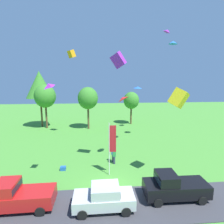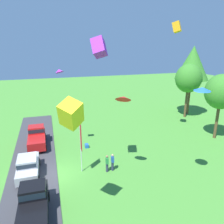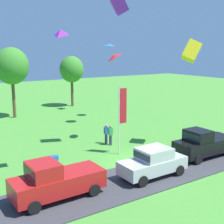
% 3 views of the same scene
% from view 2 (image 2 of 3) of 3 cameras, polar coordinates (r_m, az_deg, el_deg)
% --- Properties ---
extents(ground_plane, '(120.00, 120.00, 0.00)m').
position_cam_2_polar(ground_plane, '(21.62, -14.58, -15.64)').
color(ground_plane, '#478E33').
extents(pavement_strip, '(36.00, 4.40, 0.06)m').
position_cam_2_polar(pavement_strip, '(21.70, -20.10, -15.98)').
color(pavement_strip, '#38383D').
rests_on(pavement_strip, ground).
extents(car_pickup_by_flagpole, '(5.02, 2.09, 2.14)m').
position_cam_2_polar(car_pickup_by_flagpole, '(27.36, -19.06, -6.08)').
color(car_pickup_by_flagpole, red).
rests_on(car_pickup_by_flagpole, ground).
extents(car_sedan_far_end, '(4.40, 1.96, 1.84)m').
position_cam_2_polar(car_sedan_far_end, '(21.73, -21.12, -12.92)').
color(car_sedan_far_end, '#B7B7BC').
rests_on(car_sedan_far_end, ground).
extents(car_pickup_near_entrance, '(5.03, 2.11, 2.14)m').
position_cam_2_polar(car_pickup_near_entrance, '(17.07, -19.84, -21.75)').
color(car_pickup_near_entrance, black).
rests_on(car_pickup_near_entrance, ground).
extents(person_on_lawn, '(0.36, 0.24, 1.71)m').
position_cam_2_polar(person_on_lawn, '(21.20, 0.14, -12.94)').
color(person_on_lawn, '#2D334C').
rests_on(person_on_lawn, ground).
extents(person_watching_sky, '(0.36, 0.24, 1.71)m').
position_cam_2_polar(person_watching_sky, '(21.00, -1.30, -13.27)').
color(person_watching_sky, '#2D334C').
rests_on(person_watching_sky, ground).
extents(tree_far_left, '(5.33, 5.33, 11.25)m').
position_cam_2_polar(tree_far_left, '(38.19, 20.32, 11.90)').
color(tree_far_left, brown).
rests_on(tree_far_left, ground).
extents(tree_center_back, '(4.08, 4.08, 8.61)m').
position_cam_2_polar(tree_center_back, '(36.55, 19.36, 8.26)').
color(tree_center_back, brown).
rests_on(tree_center_back, ground).
extents(tree_lone_near, '(3.87, 3.87, 8.16)m').
position_cam_2_polar(tree_lone_near, '(29.49, 26.62, 4.70)').
color(tree_lone_near, brown).
rests_on(tree_lone_near, ground).
extents(flag_banner, '(0.71, 0.08, 5.36)m').
position_cam_2_polar(flag_banner, '(19.85, -8.15, -7.17)').
color(flag_banner, silver).
rests_on(flag_banner, ground).
extents(cooler_box, '(0.56, 0.40, 0.40)m').
position_cam_2_polar(cooler_box, '(25.89, -6.62, -8.77)').
color(cooler_box, blue).
rests_on(cooler_box, ground).
extents(kite_delta_topmost, '(1.69, 1.68, 0.32)m').
position_cam_2_polar(kite_delta_topmost, '(17.66, 22.54, 5.54)').
color(kite_delta_topmost, blue).
extents(kite_box_over_trees, '(1.35, 1.24, 1.35)m').
position_cam_2_polar(kite_box_over_trees, '(27.18, 16.56, 20.50)').
color(kite_box_over_trees, orange).
extents(kite_box_trailing_tail, '(1.80, 1.34, 1.83)m').
position_cam_2_polar(kite_box_trailing_tail, '(17.55, -3.42, 16.52)').
color(kite_box_trailing_tail, purple).
extents(kite_diamond_high_right, '(1.10, 1.08, 0.58)m').
position_cam_2_polar(kite_diamond_high_right, '(23.42, -13.73, 10.41)').
color(kite_diamond_high_right, purple).
extents(kite_delta_near_flag, '(1.73, 1.74, 0.90)m').
position_cam_2_polar(kite_delta_near_flag, '(17.85, 2.97, 3.64)').
color(kite_delta_near_flag, red).
extents(kite_box_mid_center, '(2.01, 1.61, 2.01)m').
position_cam_2_polar(kite_box_mid_center, '(12.69, -10.66, -0.47)').
color(kite_box_mid_center, yellow).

